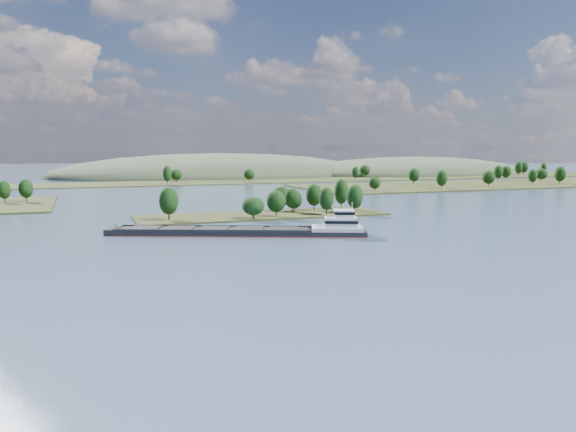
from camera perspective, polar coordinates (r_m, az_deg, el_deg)
name	(u,v)px	position (r m, az deg, el deg)	size (l,w,h in m)	color
ground	(324,238)	(169.80, 3.69, -2.28)	(1800.00, 1800.00, 0.00)	#384B62
tree_island	(276,206)	(226.01, -1.18, 1.00)	(100.00, 31.17, 14.34)	#283015
right_bank	(509,183)	(449.15, 21.54, 3.13)	(320.00, 90.00, 14.69)	#283015
back_shoreline	(183,182)	(439.94, -10.65, 3.38)	(900.00, 60.00, 14.91)	#283015
hill_east	(414,174)	(601.44, 12.64, 4.20)	(260.00, 140.00, 36.00)	#39452F
hill_west	(219,176)	(548.81, -6.98, 4.07)	(320.00, 160.00, 44.00)	#39452F
cargo_barge	(255,230)	(176.39, -3.37, -1.47)	(78.89, 40.46, 11.03)	black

